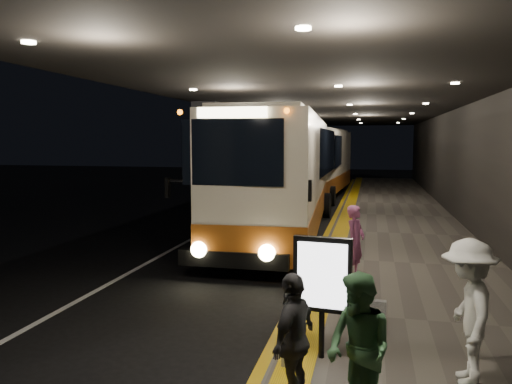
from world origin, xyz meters
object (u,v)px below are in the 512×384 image
(passenger_waiting_grey, at_px, (294,339))
(stanchion_post, at_px, (306,289))
(passenger_waiting_white, at_px, (468,311))
(bag_polka, at_px, (376,311))
(coach_main, at_px, (282,180))
(info_sign, at_px, (322,277))
(passenger_waiting_green, at_px, (359,349))
(bag_plain, at_px, (291,356))
(passenger_boarding, at_px, (355,242))
(coach_second, at_px, (318,166))

(passenger_waiting_grey, xyz_separation_m, stanchion_post, (-0.22, 2.74, -0.24))
(passenger_waiting_white, bearing_deg, bag_polka, -148.82)
(coach_main, xyz_separation_m, info_sign, (2.28, -9.67, -0.56))
(passenger_waiting_green, xyz_separation_m, passenger_waiting_grey, (-0.72, 0.21, -0.04))
(passenger_waiting_white, bearing_deg, bag_plain, -86.30)
(passenger_waiting_grey, distance_m, bag_plain, 1.13)
(passenger_boarding, height_order, bag_plain, passenger_boarding)
(passenger_boarding, distance_m, stanchion_post, 2.93)
(coach_main, bearing_deg, passenger_waiting_green, -79.12)
(passenger_waiting_grey, distance_m, bag_polka, 3.06)
(passenger_boarding, xyz_separation_m, stanchion_post, (-0.72, -2.83, -0.27))
(passenger_waiting_green, bearing_deg, info_sign, 160.72)
(coach_second, bearing_deg, bag_plain, -81.66)
(coach_main, height_order, bag_plain, coach_main)
(coach_second, bearing_deg, bag_polka, -77.97)
(passenger_boarding, relative_size, passenger_waiting_grey, 1.04)
(bag_polka, bearing_deg, passenger_waiting_grey, -108.20)
(passenger_waiting_green, relative_size, passenger_waiting_white, 0.90)
(bag_plain, bearing_deg, coach_main, 100.81)
(coach_second, xyz_separation_m, passenger_boarding, (2.60, -16.90, -0.83))
(coach_main, relative_size, coach_second, 1.05)
(coach_main, distance_m, bag_polka, 8.80)
(coach_main, relative_size, passenger_waiting_white, 6.93)
(bag_polka, bearing_deg, passenger_waiting_white, -59.72)
(coach_main, xyz_separation_m, coach_second, (-0.01, 11.49, -0.07))
(passenger_waiting_white, distance_m, stanchion_post, 2.83)
(passenger_waiting_grey, bearing_deg, coach_second, -157.63)
(passenger_waiting_green, relative_size, bag_plain, 5.46)
(coach_main, bearing_deg, bag_plain, -82.41)
(bag_plain, xyz_separation_m, info_sign, (0.36, 0.39, 0.99))
(bag_polka, relative_size, bag_plain, 1.27)
(coach_second, height_order, passenger_waiting_green, coach_second)
(passenger_waiting_green, bearing_deg, stanchion_post, 159.08)
(coach_second, relative_size, info_sign, 7.04)
(coach_second, height_order, stanchion_post, coach_second)
(coach_main, xyz_separation_m, passenger_waiting_grey, (2.09, -10.98, -0.93))
(coach_second, xyz_separation_m, bag_plain, (1.93, -21.54, -1.48))
(coach_main, height_order, info_sign, coach_main)
(bag_polka, bearing_deg, passenger_boarding, 99.23)
(passenger_boarding, height_order, stanchion_post, passenger_boarding)
(passenger_waiting_green, bearing_deg, passenger_boarding, 143.58)
(bag_plain, xyz_separation_m, stanchion_post, (-0.05, 1.81, 0.38))
(passenger_waiting_green, bearing_deg, coach_main, 155.49)
(passenger_waiting_white, height_order, stanchion_post, passenger_waiting_white)
(passenger_boarding, relative_size, info_sign, 0.94)
(coach_second, relative_size, stanchion_post, 11.29)
(passenger_boarding, relative_size, passenger_waiting_green, 0.99)
(passenger_waiting_green, distance_m, passenger_waiting_white, 1.79)
(bag_polka, bearing_deg, info_sign, -115.95)
(passenger_waiting_grey, relative_size, info_sign, 0.91)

